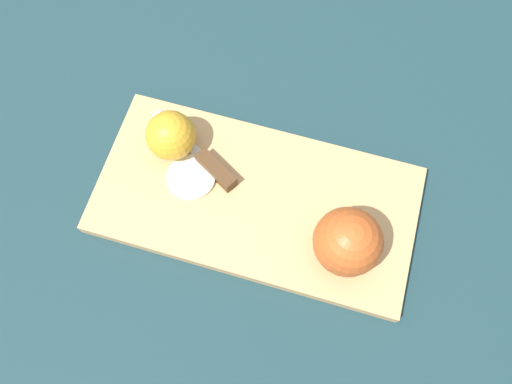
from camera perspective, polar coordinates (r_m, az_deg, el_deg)
ground_plane at (r=0.68m, az=-0.00°, el=-1.21°), size 4.00×4.00×0.00m
cutting_board at (r=0.67m, az=-0.00°, el=-0.92°), size 0.45×0.28×0.02m
apple_half_left at (r=0.61m, az=10.45°, el=-5.64°), size 0.08×0.08×0.08m
apple_half_right at (r=0.67m, az=-9.70°, el=6.39°), size 0.07×0.07×0.07m
knife at (r=0.67m, az=-5.26°, el=3.16°), size 0.13×0.12×0.02m
apple_slice at (r=0.67m, az=-7.44°, el=1.69°), size 0.07×0.07×0.01m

